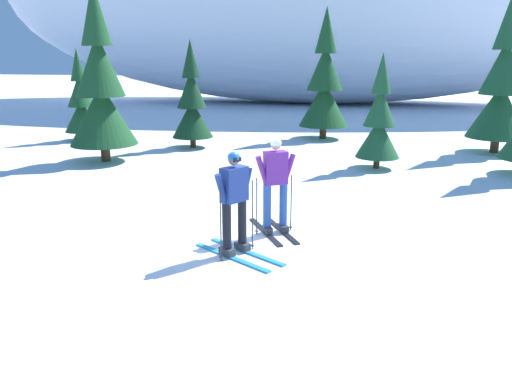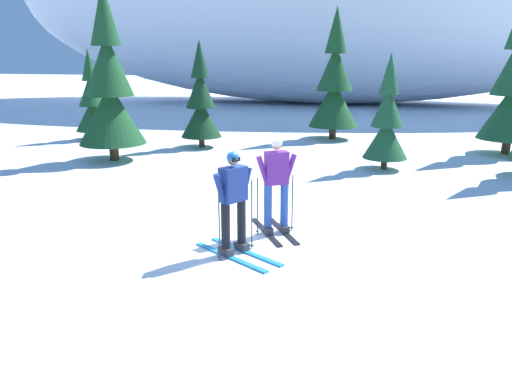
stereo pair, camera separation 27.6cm
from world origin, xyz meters
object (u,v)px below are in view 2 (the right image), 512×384
at_px(pine_tree_center_left, 201,103).
at_px(pine_tree_far_left, 92,102).
at_px(pine_tree_center_right, 387,122).
at_px(skier_navy_jacket, 234,201).
at_px(skier_purple_jacket, 276,184).
at_px(pine_tree_left, 109,89).
at_px(pine_tree_center, 334,85).

bearing_deg(pine_tree_center_left, pine_tree_far_left, 170.51).
relative_size(pine_tree_far_left, pine_tree_center_right, 1.04).
bearing_deg(skier_navy_jacket, pine_tree_far_left, 128.22).
height_order(skier_purple_jacket, skier_navy_jacket, skier_purple_jacket).
bearing_deg(skier_purple_jacket, pine_tree_left, 137.02).
distance_m(skier_purple_jacket, skier_navy_jacket, 1.25).
xyz_separation_m(skier_purple_jacket, pine_tree_center_right, (2.22, 6.03, 0.41)).
relative_size(skier_navy_jacket, pine_tree_center_left, 0.48).
bearing_deg(pine_tree_left, pine_tree_center_right, 2.56).
xyz_separation_m(pine_tree_center, pine_tree_center_right, (1.78, -5.09, -0.69)).
distance_m(pine_tree_left, pine_tree_center_right, 8.35).
distance_m(pine_tree_far_left, pine_tree_center_left, 4.66).
relative_size(pine_tree_left, pine_tree_center_right, 1.61).
bearing_deg(pine_tree_center_right, pine_tree_left, -177.44).
bearing_deg(pine_tree_center_left, pine_tree_center_right, -20.63).
bearing_deg(pine_tree_center_right, skier_navy_jacket, -111.00).
bearing_deg(pine_tree_left, pine_tree_center_left, 53.37).
xyz_separation_m(skier_purple_jacket, pine_tree_center, (0.45, 11.13, 1.10)).
bearing_deg(pine_tree_center, pine_tree_far_left, -167.80).
relative_size(skier_purple_jacket, pine_tree_left, 0.34).
distance_m(pine_tree_center_left, pine_tree_center, 5.28).
relative_size(skier_purple_jacket, pine_tree_center_left, 0.49).
bearing_deg(pine_tree_center_right, pine_tree_center, 109.22).
height_order(skier_navy_jacket, pine_tree_center, pine_tree_center).
height_order(pine_tree_far_left, pine_tree_center_right, pine_tree_far_left).
bearing_deg(pine_tree_center_right, skier_purple_jacket, -110.20).
distance_m(pine_tree_center, pine_tree_center_right, 5.44).
bearing_deg(pine_tree_center, skier_navy_jacket, -94.55).
relative_size(pine_tree_center, pine_tree_center_right, 1.50).
relative_size(pine_tree_left, pine_tree_center_left, 1.43).
xyz_separation_m(skier_purple_jacket, pine_tree_far_left, (-8.64, 9.16, 0.47)).
bearing_deg(pine_tree_left, skier_navy_jacket, -50.79).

